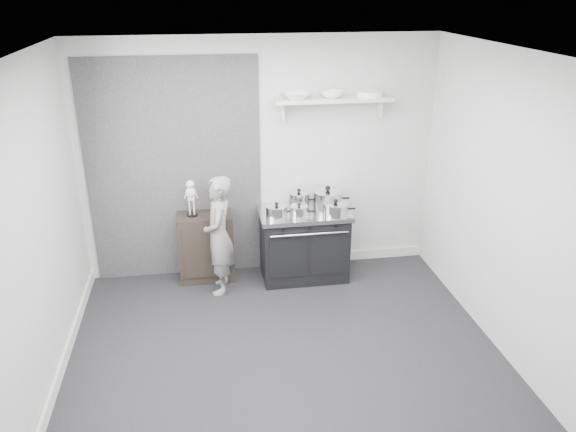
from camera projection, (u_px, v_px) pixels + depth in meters
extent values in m
plane|color=black|center=(285.00, 355.00, 5.20)|extent=(4.00, 4.00, 0.00)
cube|color=#B7B7B5|center=(260.00, 159.00, 6.31)|extent=(4.00, 0.02, 2.70)
cube|color=#B7B7B5|center=(336.00, 351.00, 3.04)|extent=(4.00, 0.02, 2.70)
cube|color=#B7B7B5|center=(32.00, 237.00, 4.38)|extent=(0.02, 3.60, 2.70)
cube|color=#B7B7B5|center=(507.00, 207.00, 4.97)|extent=(0.02, 3.60, 2.70)
cube|color=silver|center=(284.00, 54.00, 4.15)|extent=(4.00, 3.60, 0.02)
cube|color=black|center=(175.00, 172.00, 6.20)|extent=(1.90, 0.02, 2.50)
cube|color=silver|center=(342.00, 256.00, 6.94)|extent=(2.00, 0.03, 0.12)
cube|color=silver|center=(60.00, 372.00, 4.88)|extent=(0.03, 3.60, 0.12)
cube|color=silver|center=(334.00, 99.00, 6.05)|extent=(1.30, 0.26, 0.04)
cube|color=silver|center=(282.00, 111.00, 6.08)|extent=(0.03, 0.12, 0.20)
cube|color=silver|center=(380.00, 107.00, 6.25)|extent=(0.03, 0.12, 0.20)
cube|color=black|center=(304.00, 246.00, 6.46)|extent=(0.96, 0.58, 0.77)
cube|color=silver|center=(304.00, 213.00, 6.31)|extent=(1.02, 0.61, 0.05)
cube|color=black|center=(288.00, 257.00, 6.16)|extent=(0.40, 0.02, 0.50)
cube|color=black|center=(329.00, 254.00, 6.23)|extent=(0.40, 0.02, 0.50)
cylinder|color=silver|center=(310.00, 234.00, 6.06)|extent=(0.86, 0.02, 0.02)
cylinder|color=black|center=(283.00, 229.00, 6.00)|extent=(0.04, 0.03, 0.04)
cylinder|color=black|center=(309.00, 227.00, 6.05)|extent=(0.04, 0.03, 0.04)
cylinder|color=black|center=(335.00, 226.00, 6.09)|extent=(0.04, 0.03, 0.04)
cube|color=black|center=(206.00, 247.00, 6.41)|extent=(0.61, 0.36, 0.79)
imported|color=slate|center=(219.00, 235.00, 6.05)|extent=(0.37, 0.52, 1.33)
cylinder|color=silver|center=(277.00, 212.00, 6.11)|extent=(0.24, 0.24, 0.12)
cylinder|color=silver|center=(277.00, 206.00, 6.08)|extent=(0.24, 0.24, 0.01)
sphere|color=black|center=(277.00, 204.00, 6.07)|extent=(0.04, 0.04, 0.04)
cylinder|color=black|center=(291.00, 211.00, 6.13)|extent=(0.10, 0.02, 0.02)
cylinder|color=silver|center=(299.00, 200.00, 6.38)|extent=(0.24, 0.24, 0.17)
cylinder|color=silver|center=(299.00, 193.00, 6.35)|extent=(0.25, 0.25, 0.01)
sphere|color=black|center=(299.00, 190.00, 6.33)|extent=(0.04, 0.04, 0.04)
cylinder|color=black|center=(313.00, 199.00, 6.40)|extent=(0.10, 0.02, 0.02)
cylinder|color=silver|center=(328.00, 199.00, 6.40)|extent=(0.33, 0.33, 0.17)
cylinder|color=silver|center=(328.00, 191.00, 6.37)|extent=(0.34, 0.34, 0.01)
sphere|color=black|center=(328.00, 188.00, 6.35)|extent=(0.06, 0.06, 0.06)
cylinder|color=black|center=(345.00, 198.00, 6.43)|extent=(0.10, 0.02, 0.02)
cylinder|color=silver|center=(335.00, 210.00, 6.17)|extent=(0.28, 0.28, 0.13)
cylinder|color=silver|center=(336.00, 204.00, 6.15)|extent=(0.28, 0.28, 0.01)
sphere|color=black|center=(336.00, 201.00, 6.13)|extent=(0.05, 0.05, 0.05)
cylinder|color=black|center=(351.00, 209.00, 6.20)|extent=(0.10, 0.02, 0.02)
cylinder|color=silver|center=(299.00, 212.00, 6.13)|extent=(0.19, 0.19, 0.11)
cylinder|color=silver|center=(299.00, 207.00, 6.10)|extent=(0.20, 0.20, 0.01)
sphere|color=black|center=(299.00, 204.00, 6.09)|extent=(0.03, 0.03, 0.03)
cylinder|color=black|center=(311.00, 211.00, 6.15)|extent=(0.10, 0.02, 0.02)
imported|color=white|center=(296.00, 95.00, 5.97)|extent=(0.30, 0.30, 0.07)
imported|color=white|center=(332.00, 94.00, 6.03)|extent=(0.24, 0.24, 0.07)
cylinder|color=white|center=(369.00, 94.00, 6.09)|extent=(0.28, 0.28, 0.06)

